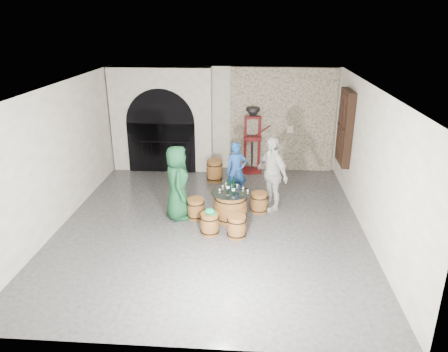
# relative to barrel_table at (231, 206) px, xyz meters

# --- Properties ---
(ground) EXTENTS (8.00, 8.00, 0.00)m
(ground) POSITION_rel_barrel_table_xyz_m (-0.44, -0.26, -0.36)
(ground) COLOR #2F2F31
(ground) RESTS_ON ground
(wall_back) EXTENTS (8.00, 0.00, 8.00)m
(wall_back) POSITION_rel_barrel_table_xyz_m (-0.44, 3.74, 1.24)
(wall_back) COLOR silver
(wall_back) RESTS_ON ground
(wall_front) EXTENTS (8.00, 0.00, 8.00)m
(wall_front) POSITION_rel_barrel_table_xyz_m (-0.44, -4.26, 1.24)
(wall_front) COLOR silver
(wall_front) RESTS_ON ground
(wall_left) EXTENTS (0.00, 8.00, 8.00)m
(wall_left) POSITION_rel_barrel_table_xyz_m (-3.94, -0.26, 1.24)
(wall_left) COLOR silver
(wall_left) RESTS_ON ground
(wall_right) EXTENTS (0.00, 8.00, 8.00)m
(wall_right) POSITION_rel_barrel_table_xyz_m (3.06, -0.26, 1.24)
(wall_right) COLOR silver
(wall_right) RESTS_ON ground
(ceiling) EXTENTS (8.00, 8.00, 0.00)m
(ceiling) POSITION_rel_barrel_table_xyz_m (-0.44, -0.26, 2.84)
(ceiling) COLOR beige
(ceiling) RESTS_ON wall_back
(stone_facing_panel) EXTENTS (3.20, 0.12, 3.18)m
(stone_facing_panel) POSITION_rel_barrel_table_xyz_m (1.36, 3.68, 1.24)
(stone_facing_panel) COLOR #B1A48D
(stone_facing_panel) RESTS_ON ground
(arched_opening) EXTENTS (3.10, 0.60, 3.19)m
(arched_opening) POSITION_rel_barrel_table_xyz_m (-2.34, 3.48, 1.22)
(arched_opening) COLOR silver
(arched_opening) RESTS_ON ground
(shuttered_window) EXTENTS (0.23, 1.10, 2.00)m
(shuttered_window) POSITION_rel_barrel_table_xyz_m (2.94, 2.14, 1.44)
(shuttered_window) COLOR black
(shuttered_window) RESTS_ON wall_right
(barrel_table) EXTENTS (0.95, 0.95, 0.73)m
(barrel_table) POSITION_rel_barrel_table_xyz_m (0.00, 0.00, 0.00)
(barrel_table) COLOR brown
(barrel_table) RESTS_ON ground
(barrel_stool_left) EXTENTS (0.44, 0.44, 0.51)m
(barrel_stool_left) POSITION_rel_barrel_table_xyz_m (-0.84, 0.03, -0.11)
(barrel_stool_left) COLOR brown
(barrel_stool_left) RESTS_ON ground
(barrel_stool_far) EXTENTS (0.44, 0.44, 0.51)m
(barrel_stool_far) POSITION_rel_barrel_table_xyz_m (0.05, 0.84, -0.11)
(barrel_stool_far) COLOR brown
(barrel_stool_far) RESTS_ON ground
(barrel_stool_right) EXTENTS (0.44, 0.44, 0.51)m
(barrel_stool_right) POSITION_rel_barrel_table_xyz_m (0.68, 0.50, -0.11)
(barrel_stool_right) COLOR brown
(barrel_stool_right) RESTS_ON ground
(barrel_stool_near_right) EXTENTS (0.44, 0.44, 0.51)m
(barrel_stool_near_right) POSITION_rel_barrel_table_xyz_m (0.18, -0.83, -0.11)
(barrel_stool_near_right) COLOR brown
(barrel_stool_near_right) RESTS_ON ground
(barrel_stool_near_left) EXTENTS (0.44, 0.44, 0.51)m
(barrel_stool_near_left) POSITION_rel_barrel_table_xyz_m (-0.43, -0.73, -0.11)
(barrel_stool_near_left) COLOR brown
(barrel_stool_near_left) RESTS_ON ground
(green_cap) EXTENTS (0.26, 0.22, 0.12)m
(green_cap) POSITION_rel_barrel_table_xyz_m (-0.42, -0.73, 0.19)
(green_cap) COLOR #0D8F4D
(green_cap) RESTS_ON barrel_stool_near_left
(person_green) EXTENTS (0.78, 1.00, 1.81)m
(person_green) POSITION_rel_barrel_table_xyz_m (-1.27, 0.05, 0.54)
(person_green) COLOR #134626
(person_green) RESTS_ON ground
(person_blue) EXTENTS (0.66, 0.53, 1.56)m
(person_blue) POSITION_rel_barrel_table_xyz_m (0.07, 1.28, 0.42)
(person_blue) COLOR navy
(person_blue) RESTS_ON ground
(person_white) EXTENTS (1.02, 1.17, 1.89)m
(person_white) POSITION_rel_barrel_table_xyz_m (0.98, 0.72, 0.58)
(person_white) COLOR beige
(person_white) RESTS_ON ground
(wine_bottle_left) EXTENTS (0.08, 0.08, 0.32)m
(wine_bottle_left) POSITION_rel_barrel_table_xyz_m (-0.07, 0.05, 0.50)
(wine_bottle_left) COLOR black
(wine_bottle_left) RESTS_ON barrel_table
(wine_bottle_center) EXTENTS (0.08, 0.08, 0.32)m
(wine_bottle_center) POSITION_rel_barrel_table_xyz_m (0.07, -0.08, 0.50)
(wine_bottle_center) COLOR black
(wine_bottle_center) RESTS_ON barrel_table
(wine_bottle_right) EXTENTS (0.08, 0.08, 0.32)m
(wine_bottle_right) POSITION_rel_barrel_table_xyz_m (0.05, 0.16, 0.50)
(wine_bottle_right) COLOR black
(wine_bottle_right) RESTS_ON barrel_table
(tasting_glass_a) EXTENTS (0.05, 0.05, 0.10)m
(tasting_glass_a) POSITION_rel_barrel_table_xyz_m (-0.26, -0.08, 0.42)
(tasting_glass_a) COLOR #AC6121
(tasting_glass_a) RESTS_ON barrel_table
(tasting_glass_b) EXTENTS (0.05, 0.05, 0.10)m
(tasting_glass_b) POSITION_rel_barrel_table_xyz_m (0.29, 0.07, 0.42)
(tasting_glass_b) COLOR #AC6121
(tasting_glass_b) RESTS_ON barrel_table
(tasting_glass_c) EXTENTS (0.05, 0.05, 0.10)m
(tasting_glass_c) POSITION_rel_barrel_table_xyz_m (-0.13, 0.33, 0.42)
(tasting_glass_c) COLOR #AC6121
(tasting_glass_c) RESTS_ON barrel_table
(tasting_glass_d) EXTENTS (0.05, 0.05, 0.10)m
(tasting_glass_d) POSITION_rel_barrel_table_xyz_m (0.14, 0.25, 0.42)
(tasting_glass_d) COLOR #AC6121
(tasting_glass_d) RESTS_ON barrel_table
(tasting_glass_e) EXTENTS (0.05, 0.05, 0.10)m
(tasting_glass_e) POSITION_rel_barrel_table_xyz_m (0.40, -0.07, 0.42)
(tasting_glass_e) COLOR #AC6121
(tasting_glass_e) RESTS_ON barrel_table
(tasting_glass_f) EXTENTS (0.05, 0.05, 0.10)m
(tasting_glass_f) POSITION_rel_barrel_table_xyz_m (-0.20, 0.14, 0.42)
(tasting_glass_f) COLOR #AC6121
(tasting_glass_f) RESTS_ON barrel_table
(side_barrel) EXTENTS (0.49, 0.49, 0.65)m
(side_barrel) POSITION_rel_barrel_table_xyz_m (-0.62, 2.53, -0.04)
(side_barrel) COLOR brown
(side_barrel) RESTS_ON ground
(corking_press) EXTENTS (0.86, 0.52, 2.04)m
(corking_press) POSITION_rel_barrel_table_xyz_m (0.46, 3.40, 0.82)
(corking_press) COLOR #540E0F
(corking_press) RESTS_ON ground
(control_box) EXTENTS (0.18, 0.10, 0.22)m
(control_box) POSITION_rel_barrel_table_xyz_m (1.61, 3.60, 0.99)
(control_box) COLOR silver
(control_box) RESTS_ON wall_back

